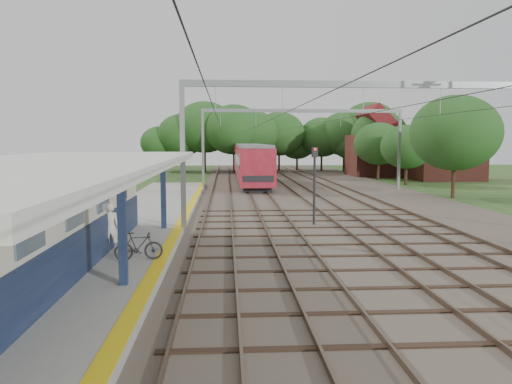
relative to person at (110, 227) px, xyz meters
name	(u,v)px	position (x,y,z in m)	size (l,w,h in m)	color
ballast_bed	(318,196)	(11.21, 19.77, -1.18)	(18.00, 90.00, 0.10)	#473D33
platform	(124,236)	(-0.29, 3.77, -1.06)	(5.00, 52.00, 0.35)	gray
yellow_stripe	(176,232)	(1.96, 3.77, -0.88)	(0.45, 52.00, 0.01)	yellow
station_building	(25,219)	(-1.67, -3.23, 0.81)	(3.41, 18.00, 3.40)	beige
canopy	(50,166)	(-0.56, -4.23, 2.41)	(6.40, 20.00, 3.44)	#13203E
rail_tracks	(286,195)	(8.71, 19.77, -1.06)	(11.80, 88.00, 0.15)	brown
catenary_system	(323,122)	(10.60, 15.05, 4.28)	(17.22, 88.00, 7.00)	gray
tree_band	(279,136)	(11.05, 46.89, 3.69)	(31.72, 30.88, 8.82)	#382619
house_near	(445,153)	(28.21, 35.77, 1.75)	(7.00, 6.12, 7.89)	brown
house_far	(383,150)	(23.21, 41.77, 2.00)	(8.00, 6.12, 8.66)	brown
person	(110,227)	(0.00, 0.00, 0.00)	(0.64, 0.42, 1.77)	silver
bicycle	(139,246)	(1.24, -1.42, -0.41)	(0.45, 1.58, 0.95)	black
train	(248,159)	(6.71, 39.69, 0.91)	(2.93, 36.53, 3.85)	black
signal_post	(314,178)	(8.56, 6.74, 1.19)	(0.31, 0.29, 3.98)	black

